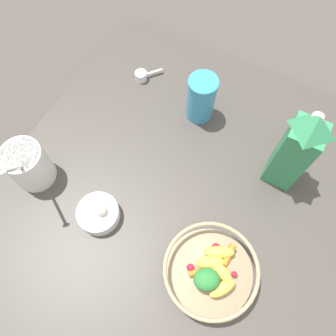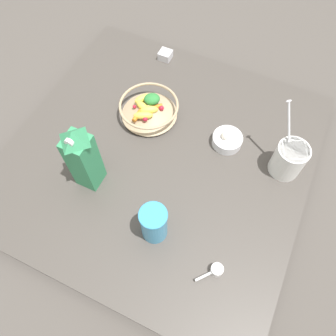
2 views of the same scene
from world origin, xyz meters
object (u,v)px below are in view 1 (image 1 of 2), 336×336
object	(u,v)px
fruit_bowl	(211,271)
garlic_bowl	(99,214)
yogurt_tub	(28,164)
milk_carton	(295,151)
drinking_cup	(201,98)

from	to	relation	value
fruit_bowl	garlic_bowl	size ratio (longest dim) A/B	2.07
yogurt_tub	milk_carton	bearing A→B (deg)	-151.68
fruit_bowl	drinking_cup	distance (m)	0.46
milk_carton	fruit_bowl	bearing A→B (deg)	80.11
fruit_bowl	yogurt_tub	bearing A→B (deg)	-1.39
garlic_bowl	milk_carton	bearing A→B (deg)	-138.01
milk_carton	garlic_bowl	bearing A→B (deg)	41.99
drinking_cup	garlic_bowl	world-z (taller)	drinking_cup
milk_carton	garlic_bowl	distance (m)	0.51
yogurt_tub	drinking_cup	size ratio (longest dim) A/B	1.67
milk_carton	yogurt_tub	distance (m)	0.67
fruit_bowl	milk_carton	bearing A→B (deg)	-99.89
drinking_cup	garlic_bowl	xyz separation A→B (m)	(0.09, 0.41, -0.06)
drinking_cup	fruit_bowl	bearing A→B (deg)	118.72
fruit_bowl	garlic_bowl	world-z (taller)	fruit_bowl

